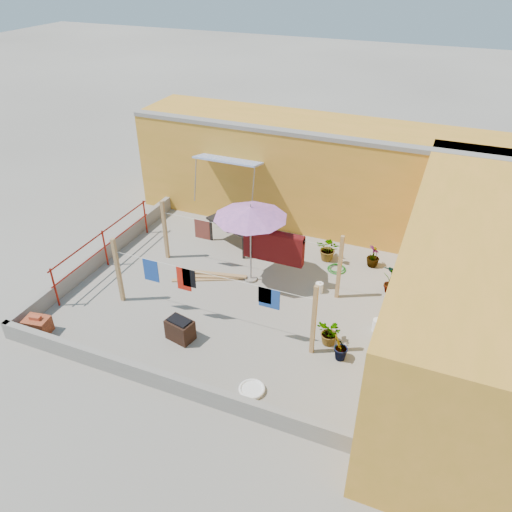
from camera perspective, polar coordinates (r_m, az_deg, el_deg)
name	(u,v)px	position (r m, az deg, el deg)	size (l,w,h in m)	color
ground	(235,292)	(13.05, -2.40, -4.11)	(80.00, 80.00, 0.00)	#9E998E
wall_back	(310,172)	(15.97, 6.21, 9.52)	(11.00, 3.27, 3.21)	orange
wall_right	(459,286)	(11.33, 22.14, -3.24)	(2.40, 9.00, 3.20)	orange
parapet_front	(162,380)	(10.57, -10.71, -13.77)	(8.30, 0.16, 0.44)	gray
parapet_left	(105,253)	(14.84, -16.91, 0.31)	(0.16, 7.30, 0.44)	gray
red_railing	(104,243)	(14.33, -16.97, 1.43)	(0.05, 4.20, 1.10)	maroon
clothesline_rig	(263,252)	(12.65, 0.79, 0.49)	(5.09, 2.35, 1.80)	tan
patio_umbrella	(250,213)	(12.44, -0.64, 4.97)	(2.39, 2.39, 2.26)	gray
outdoor_table	(235,224)	(14.69, -2.42, 3.64)	(1.85, 1.42, 0.78)	black
brick_stack	(38,326)	(12.71, -23.68, -7.29)	(0.62, 0.49, 0.49)	#A24825
lumber_pile	(210,277)	(13.56, -5.31, -2.35)	(1.88, 0.93, 0.12)	tan
brazier	(180,329)	(11.59, -8.67, -8.29)	(0.68, 0.52, 0.55)	black
white_basin	(252,389)	(10.46, -0.48, -15.00)	(0.54, 0.54, 0.09)	white
water_jug_a	(377,325)	(12.08, 13.67, -7.69)	(0.23, 0.23, 0.35)	white
water_jug_b	(319,287)	(13.06, 7.23, -3.59)	(0.20, 0.20, 0.32)	white
green_hose	(337,269)	(14.05, 9.20, -1.43)	(0.52, 0.52, 0.08)	#176A1A
plant_back_a	(329,249)	(14.28, 8.31, 0.82)	(0.65, 0.56, 0.72)	#1B601C
plant_back_b	(373,256)	(14.26, 13.25, -0.04)	(0.36, 0.36, 0.64)	#1B601C
plant_right_a	(391,279)	(13.24, 15.13, -2.50)	(0.45, 0.31, 0.86)	#1B601C
plant_right_b	(340,348)	(11.04, 9.61, -10.29)	(0.38, 0.31, 0.70)	#1B601C
plant_right_c	(330,333)	(11.41, 8.49, -8.69)	(0.57, 0.50, 0.64)	#1B601C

